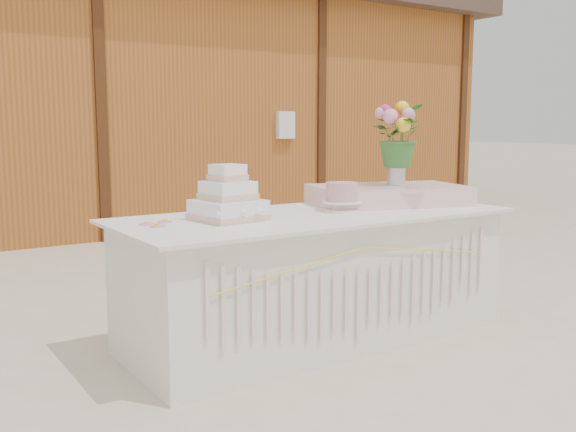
{
  "coord_description": "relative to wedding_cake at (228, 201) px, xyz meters",
  "views": [
    {
      "loc": [
        -2.24,
        -3.06,
        1.29
      ],
      "look_at": [
        0.0,
        0.3,
        0.72
      ],
      "focal_mm": 40.0,
      "sensor_mm": 36.0,
      "label": 1
    }
  ],
  "objects": [
    {
      "name": "flower_vase",
      "position": [
        1.32,
        0.07,
        0.1
      ],
      "size": [
        0.12,
        0.12,
        0.17
      ],
      "primitive_type": "cylinder",
      "color": "silver",
      "rests_on": "satin_runner"
    },
    {
      "name": "cake_table",
      "position": [
        0.56,
        -0.06,
        -0.49
      ],
      "size": [
        2.4,
        1.0,
        0.77
      ],
      "color": "white",
      "rests_on": "ground"
    },
    {
      "name": "bouquet",
      "position": [
        1.32,
        0.07,
        0.4
      ],
      "size": [
        0.5,
        0.5,
        0.42
      ],
      "primitive_type": "imported",
      "rotation": [
        0.0,
        0.0,
        0.73
      ],
      "color": "#33692A",
      "rests_on": "flower_vase"
    },
    {
      "name": "ground",
      "position": [
        0.56,
        -0.05,
        -0.88
      ],
      "size": [
        80.0,
        80.0,
        0.0
      ],
      "primitive_type": "plane",
      "color": "beige",
      "rests_on": "ground"
    },
    {
      "name": "loose_flowers",
      "position": [
        -0.39,
        -0.03,
        -0.1
      ],
      "size": [
        0.26,
        0.41,
        0.02
      ],
      "primitive_type": null,
      "rotation": [
        0.0,
        0.0,
        0.28
      ],
      "color": "pink",
      "rests_on": "cake_table"
    },
    {
      "name": "wedding_cake",
      "position": [
        0.0,
        0.0,
        0.0
      ],
      "size": [
        0.38,
        0.38,
        0.31
      ],
      "rotation": [
        0.0,
        0.0,
        0.13
      ],
      "color": "white",
      "rests_on": "cake_table"
    },
    {
      "name": "pink_cake_stand",
      "position": [
        0.76,
        -0.06,
        -0.01
      ],
      "size": [
        0.25,
        0.25,
        0.18
      ],
      "color": "white",
      "rests_on": "cake_table"
    },
    {
      "name": "barn",
      "position": [
        0.55,
        5.94,
        0.8
      ],
      "size": [
        12.6,
        4.6,
        3.3
      ],
      "color": "#9F5121",
      "rests_on": "ground"
    },
    {
      "name": "satin_runner",
      "position": [
        1.24,
        0.05,
        -0.04
      ],
      "size": [
        1.11,
        0.84,
        0.13
      ],
      "primitive_type": "cube",
      "rotation": [
        0.0,
        0.0,
        -0.3
      ],
      "color": "#FFD3CD",
      "rests_on": "cake_table"
    }
  ]
}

